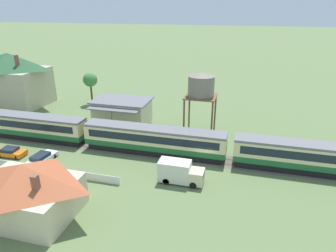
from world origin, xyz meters
TOP-DOWN VIEW (x-y plane):
  - ground_plane at (0.00, 0.00)m, footprint 600.00×600.00m
  - passenger_train at (-7.16, 1.13)m, footprint 62.56×2.94m
  - railway_track at (-12.06, 1.13)m, footprint 101.99×3.60m
  - station_building at (-16.15, 10.57)m, footprint 9.80×7.86m
  - station_house_dark_green_roof at (-42.62, 15.41)m, footprint 14.60×10.28m
  - water_tower at (-2.23, 9.04)m, footprint 4.79×4.79m
  - cottage_terracotta_roof at (-15.61, -14.90)m, footprint 10.26×7.55m
  - parked_car_orange at (-26.54, -4.78)m, footprint 4.15×1.98m
  - parked_car_white at (-21.20, -5.35)m, footprint 2.50×4.80m
  - delivery_truck_cream at (-2.27, -5.31)m, footprint 5.38×2.05m
  - yard_tree_1 at (-26.96, 19.61)m, footprint 2.96×2.96m
  - yard_tree_2 at (-38.95, 16.63)m, footprint 2.80×2.80m

SIDE VIEW (x-z plane):
  - ground_plane at x=0.00m, z-range 0.00..0.00m
  - railway_track at x=-12.06m, z-range -0.01..0.03m
  - parked_car_orange at x=-26.54m, z-range -0.02..1.16m
  - parked_car_white at x=-21.20m, z-range -0.03..1.19m
  - delivery_truck_cream at x=-2.27m, z-range 0.00..2.68m
  - passenger_train at x=-7.16m, z-range 0.22..4.12m
  - station_building at x=-16.15m, z-range 0.03..4.51m
  - cottage_terracotta_roof at x=-15.61m, z-range 0.11..5.77m
  - yard_tree_2 at x=-38.95m, z-range 1.35..6.92m
  - yard_tree_1 at x=-26.96m, z-range 1.83..8.60m
  - station_house_dark_green_roof at x=-42.62m, z-range 0.18..10.94m
  - water_tower at x=-2.23m, z-range 3.07..13.32m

